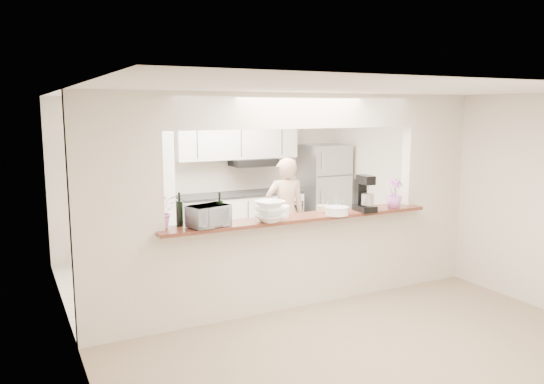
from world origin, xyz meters
TOP-DOWN VIEW (x-y plane):
  - floor at (0.00, 0.00)m, footprint 6.00×6.00m
  - tile_overlay at (0.00, 1.55)m, footprint 5.00×2.90m
  - partition at (0.00, 0.00)m, footprint 5.00×0.15m
  - bar_counter at (0.00, -0.00)m, footprint 3.40×0.38m
  - kitchen_cabinets at (-0.19, 2.72)m, footprint 3.15×0.62m
  - refrigerator at (2.05, 2.65)m, footprint 0.75×0.70m
  - flower_left at (-1.60, 0.05)m, footprint 0.32×0.28m
  - wine_bottle_a at (-1.40, 0.07)m, footprint 0.07×0.07m
  - wine_bottle_b at (-1.00, -0.07)m, footprint 0.07×0.07m
  - toaster_oven at (-1.14, -0.10)m, footprint 0.47×0.38m
  - serving_bowls at (-0.45, -0.17)m, footprint 0.37×0.37m
  - plate_stack_a at (-0.25, 0.03)m, footprint 0.28×0.28m
  - plate_stack_b at (0.42, -0.19)m, footprint 0.28×0.28m
  - red_bowl at (-0.15, 0.08)m, footprint 0.14×0.14m
  - tan_bowl at (0.40, 0.08)m, footprint 0.15×0.15m
  - utensil_caddy at (0.49, -0.03)m, footprint 0.26×0.18m
  - stand_mixer at (0.85, -0.14)m, footprint 0.21×0.32m
  - flower_right at (1.30, -0.15)m, footprint 0.25×0.25m
  - person at (0.62, 1.45)m, footprint 0.66×0.51m

SIDE VIEW (x-z plane):
  - floor at x=0.00m, z-range 0.00..0.00m
  - tile_overlay at x=0.00m, z-range 0.00..0.01m
  - bar_counter at x=0.00m, z-range 0.03..1.12m
  - person at x=0.62m, z-range 0.00..1.61m
  - refrigerator at x=2.05m, z-range 0.00..1.70m
  - kitchen_cabinets at x=-0.19m, z-range -0.15..2.10m
  - red_bowl at x=-0.15m, z-range 1.09..1.16m
  - tan_bowl at x=0.40m, z-range 1.09..1.16m
  - plate_stack_b at x=0.42m, z-range 1.09..1.19m
  - plate_stack_a at x=-0.25m, z-range 1.09..1.22m
  - utensil_caddy at x=0.49m, z-range 1.07..1.29m
  - serving_bowls at x=-0.45m, z-range 1.09..1.32m
  - toaster_oven at x=-1.14m, z-range 1.09..1.32m
  - wine_bottle_b at x=-1.00m, z-range 1.05..1.41m
  - wine_bottle_a at x=-1.40m, z-range 1.05..1.41m
  - flower_left at x=-1.60m, z-range 1.09..1.44m
  - flower_right at x=1.30m, z-range 1.09..1.47m
  - stand_mixer at x=0.85m, z-range 1.07..1.51m
  - partition at x=0.00m, z-range 0.23..2.73m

